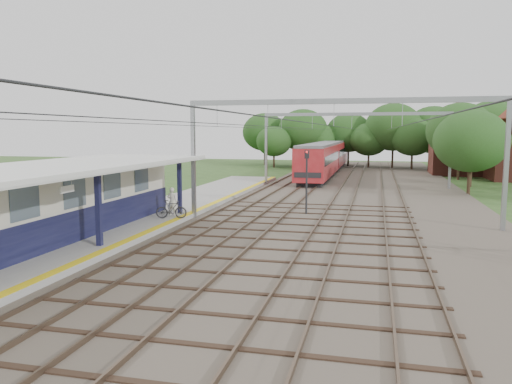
% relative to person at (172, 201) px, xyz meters
% --- Properties ---
extents(ground, '(160.00, 160.00, 0.00)m').
position_rel_person_xyz_m(ground, '(5.96, -14.00, -1.17)').
color(ground, '#2D4C1E').
rests_on(ground, ground).
extents(ballast_bed, '(18.00, 90.00, 0.10)m').
position_rel_person_xyz_m(ballast_bed, '(9.96, 16.00, -1.12)').
color(ballast_bed, '#473D33').
rests_on(ballast_bed, ground).
extents(platform, '(5.00, 52.00, 0.35)m').
position_rel_person_xyz_m(platform, '(-1.54, 0.00, -1.00)').
color(platform, gray).
rests_on(platform, ground).
extents(yellow_stripe, '(0.45, 52.00, 0.01)m').
position_rel_person_xyz_m(yellow_stripe, '(0.71, 0.00, -0.82)').
color(yellow_stripe, yellow).
rests_on(yellow_stripe, platform).
extents(station_building, '(3.41, 18.00, 3.40)m').
position_rel_person_xyz_m(station_building, '(-2.91, -7.00, 0.87)').
color(station_building, beige).
rests_on(station_building, platform).
extents(canopy, '(6.40, 20.00, 3.44)m').
position_rel_person_xyz_m(canopy, '(-1.81, -8.00, 2.47)').
color(canopy, '#101134').
rests_on(canopy, platform).
extents(rail_tracks, '(11.80, 88.00, 0.15)m').
position_rel_person_xyz_m(rail_tracks, '(7.46, 16.00, -1.00)').
color(rail_tracks, brown).
rests_on(rail_tracks, ballast_bed).
extents(catenary_system, '(17.22, 88.00, 7.00)m').
position_rel_person_xyz_m(catenary_system, '(9.35, 11.28, 4.34)').
color(catenary_system, gray).
rests_on(catenary_system, ground).
extents(tree_band, '(31.72, 30.88, 8.82)m').
position_rel_person_xyz_m(tree_band, '(9.81, 43.12, 3.75)').
color(tree_band, '#382619').
rests_on(tree_band, ground).
extents(house_far, '(8.00, 6.12, 8.66)m').
position_rel_person_xyz_m(house_far, '(21.96, 38.00, 2.06)').
color(house_far, brown).
rests_on(house_far, ground).
extents(person, '(0.61, 0.40, 1.65)m').
position_rel_person_xyz_m(person, '(0.00, 0.00, 0.00)').
color(person, beige).
rests_on(person, platform).
extents(bicycle, '(1.79, 0.90, 1.04)m').
position_rel_person_xyz_m(bicycle, '(0.36, -1.00, -0.31)').
color(bicycle, black).
rests_on(bicycle, platform).
extents(train, '(2.93, 36.48, 3.85)m').
position_rel_person_xyz_m(train, '(5.46, 36.38, 0.97)').
color(train, black).
rests_on(train, ballast_bed).
extents(signal_post, '(0.28, 0.25, 4.07)m').
position_rel_person_xyz_m(signal_post, '(7.31, 3.89, 1.32)').
color(signal_post, black).
rests_on(signal_post, ground).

